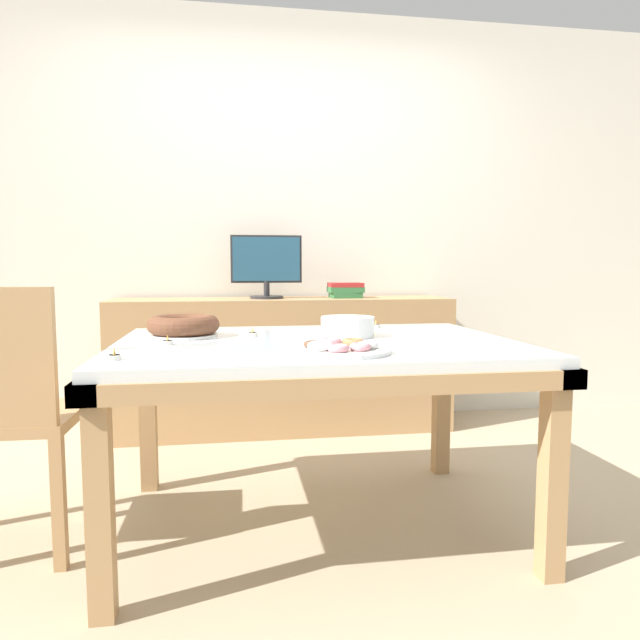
# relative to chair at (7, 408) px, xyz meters

# --- Properties ---
(ground_plane) EXTENTS (12.00, 12.00, 0.00)m
(ground_plane) POSITION_rel_chair_xyz_m (1.07, 0.06, -0.52)
(ground_plane) COLOR tan
(wall_back) EXTENTS (8.00, 0.10, 2.60)m
(wall_back) POSITION_rel_chair_xyz_m (1.07, 1.69, 0.78)
(wall_back) COLOR silver
(wall_back) RESTS_ON ground
(dining_table) EXTENTS (1.50, 1.09, 0.73)m
(dining_table) POSITION_rel_chair_xyz_m (1.07, 0.06, 0.12)
(dining_table) COLOR silver
(dining_table) RESTS_ON ground
(chair) EXTENTS (0.43, 0.43, 0.94)m
(chair) POSITION_rel_chair_xyz_m (0.00, 0.00, 0.00)
(chair) COLOR tan
(chair) RESTS_ON ground
(sideboard) EXTENTS (2.03, 0.44, 0.81)m
(sideboard) POSITION_rel_chair_xyz_m (1.07, 1.39, -0.12)
(sideboard) COLOR tan
(sideboard) RESTS_ON ground
(computer_monitor) EXTENTS (0.42, 0.20, 0.38)m
(computer_monitor) POSITION_rel_chair_xyz_m (0.97, 1.39, 0.48)
(computer_monitor) COLOR #262628
(computer_monitor) RESTS_ON sideboard
(book_stack) EXTENTS (0.21, 0.16, 0.09)m
(book_stack) POSITION_rel_chair_xyz_m (1.46, 1.39, 0.33)
(book_stack) COLOR #2D6638
(book_stack) RESTS_ON sideboard
(cake_chocolate_round) EXTENTS (0.28, 0.28, 0.08)m
(cake_chocolate_round) POSITION_rel_chair_xyz_m (0.57, 0.24, 0.25)
(cake_chocolate_round) COLOR white
(cake_chocolate_round) RESTS_ON dining_table
(pastry_platter) EXTENTS (0.32, 0.32, 0.04)m
(pastry_platter) POSITION_rel_chair_xyz_m (1.10, -0.25, 0.22)
(pastry_platter) COLOR white
(pastry_platter) RESTS_ON dining_table
(plate_stack) EXTENTS (0.21, 0.21, 0.08)m
(plate_stack) POSITION_rel_chair_xyz_m (1.21, 0.14, 0.24)
(plate_stack) COLOR white
(plate_stack) RESTS_ON dining_table
(tealight_near_front) EXTENTS (0.04, 0.04, 0.04)m
(tealight_near_front) POSITION_rel_chair_xyz_m (1.40, 0.45, 0.21)
(tealight_near_front) COLOR silver
(tealight_near_front) RESTS_ON dining_table
(tealight_near_cakes) EXTENTS (0.04, 0.04, 0.04)m
(tealight_near_cakes) POSITION_rel_chair_xyz_m (0.84, 0.22, 0.21)
(tealight_near_cakes) COLOR silver
(tealight_near_cakes) RESTS_ON dining_table
(tealight_right_edge) EXTENTS (0.04, 0.04, 0.04)m
(tealight_right_edge) POSITION_rel_chair_xyz_m (0.41, -0.29, 0.21)
(tealight_right_edge) COLOR silver
(tealight_right_edge) RESTS_ON dining_table
(tealight_centre) EXTENTS (0.04, 0.04, 0.04)m
(tealight_centre) POSITION_rel_chair_xyz_m (0.53, 0.02, 0.21)
(tealight_centre) COLOR silver
(tealight_centre) RESTS_ON dining_table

